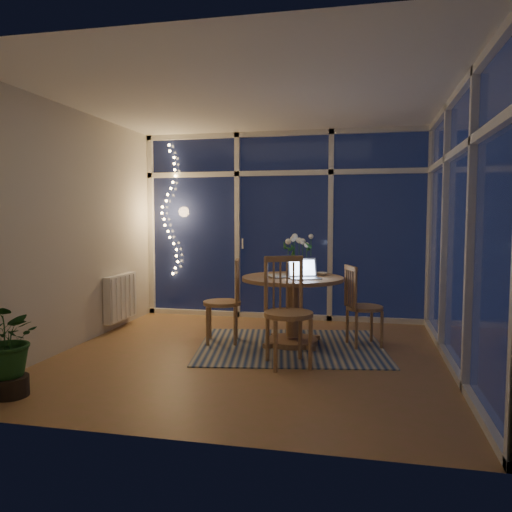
# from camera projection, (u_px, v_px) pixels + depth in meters

# --- Properties ---
(floor) EXTENTS (4.00, 4.00, 0.00)m
(floor) POSITION_uv_depth(u_px,v_px,m) (253.00, 356.00, 5.13)
(floor) COLOR olive
(floor) RESTS_ON ground
(ceiling) EXTENTS (4.00, 4.00, 0.00)m
(ceiling) POSITION_uv_depth(u_px,v_px,m) (253.00, 98.00, 4.93)
(ceiling) COLOR white
(ceiling) RESTS_ON wall_back
(wall_back) EXTENTS (4.00, 0.04, 2.60)m
(wall_back) POSITION_uv_depth(u_px,v_px,m) (284.00, 226.00, 6.98)
(wall_back) COLOR beige
(wall_back) RESTS_ON floor
(wall_front) EXTENTS (4.00, 0.04, 2.60)m
(wall_front) POSITION_uv_depth(u_px,v_px,m) (182.00, 238.00, 3.08)
(wall_front) COLOR beige
(wall_front) RESTS_ON floor
(wall_left) EXTENTS (0.04, 4.00, 2.60)m
(wall_left) POSITION_uv_depth(u_px,v_px,m) (74.00, 229.00, 5.45)
(wall_left) COLOR beige
(wall_left) RESTS_ON floor
(wall_right) EXTENTS (0.04, 4.00, 2.60)m
(wall_right) POSITION_uv_depth(u_px,v_px,m) (463.00, 231.00, 4.61)
(wall_right) COLOR beige
(wall_right) RESTS_ON floor
(window_wall_back) EXTENTS (4.00, 0.10, 2.60)m
(window_wall_back) POSITION_uv_depth(u_px,v_px,m) (283.00, 226.00, 6.94)
(window_wall_back) COLOR silver
(window_wall_back) RESTS_ON floor
(window_wall_right) EXTENTS (0.10, 4.00, 2.60)m
(window_wall_right) POSITION_uv_depth(u_px,v_px,m) (459.00, 231.00, 4.61)
(window_wall_right) COLOR silver
(window_wall_right) RESTS_ON floor
(radiator) EXTENTS (0.10, 0.70, 0.58)m
(radiator) POSITION_uv_depth(u_px,v_px,m) (120.00, 297.00, 6.39)
(radiator) COLOR white
(radiator) RESTS_ON wall_left
(fairy_lights) EXTENTS (0.24, 0.10, 1.85)m
(fairy_lights) POSITION_uv_depth(u_px,v_px,m) (170.00, 210.00, 7.19)
(fairy_lights) COLOR #FABD64
(fairy_lights) RESTS_ON window_wall_back
(garden_patio) EXTENTS (12.00, 6.00, 0.10)m
(garden_patio) POSITION_uv_depth(u_px,v_px,m) (332.00, 292.00, 9.90)
(garden_patio) COLOR black
(garden_patio) RESTS_ON ground
(garden_fence) EXTENTS (11.00, 0.08, 1.80)m
(garden_fence) POSITION_uv_depth(u_px,v_px,m) (310.00, 242.00, 10.42)
(garden_fence) COLOR #372514
(garden_fence) RESTS_ON ground
(neighbour_roof) EXTENTS (7.00, 3.00, 2.20)m
(neighbour_roof) POSITION_uv_depth(u_px,v_px,m) (334.00, 187.00, 13.17)
(neighbour_roof) COLOR #2E2F37
(neighbour_roof) RESTS_ON ground
(garden_shrubs) EXTENTS (0.90, 0.90, 0.90)m
(garden_shrubs) POSITION_uv_depth(u_px,v_px,m) (250.00, 274.00, 8.58)
(garden_shrubs) COLOR black
(garden_shrubs) RESTS_ON ground
(rug) EXTENTS (2.23, 1.91, 0.01)m
(rug) POSITION_uv_depth(u_px,v_px,m) (291.00, 347.00, 5.47)
(rug) COLOR #B5AC93
(rug) RESTS_ON floor
(dining_table) EXTENTS (1.29, 1.29, 0.77)m
(dining_table) POSITION_uv_depth(u_px,v_px,m) (292.00, 311.00, 5.54)
(dining_table) COLOR #966344
(dining_table) RESTS_ON floor
(chair_left) EXTENTS (0.53, 0.53, 0.96)m
(chair_left) POSITION_uv_depth(u_px,v_px,m) (222.00, 301.00, 5.63)
(chair_left) COLOR #966344
(chair_left) RESTS_ON floor
(chair_right) EXTENTS (0.55, 0.55, 0.91)m
(chair_right) POSITION_uv_depth(u_px,v_px,m) (365.00, 306.00, 5.47)
(chair_right) COLOR #966344
(chair_right) RESTS_ON floor
(chair_front) EXTENTS (0.65, 0.65, 1.06)m
(chair_front) POSITION_uv_depth(u_px,v_px,m) (289.00, 311.00, 4.74)
(chair_front) COLOR #966344
(chair_front) RESTS_ON floor
(laptop) EXTENTS (0.40, 0.37, 0.23)m
(laptop) POSITION_uv_depth(u_px,v_px,m) (305.00, 268.00, 5.31)
(laptop) COLOR silver
(laptop) RESTS_ON dining_table
(flower_vase) EXTENTS (0.23, 0.23, 0.21)m
(flower_vase) POSITION_uv_depth(u_px,v_px,m) (299.00, 265.00, 5.78)
(flower_vase) COLOR silver
(flower_vase) RESTS_ON dining_table
(bowl) EXTENTS (0.17, 0.17, 0.04)m
(bowl) POSITION_uv_depth(u_px,v_px,m) (322.00, 273.00, 5.66)
(bowl) COLOR silver
(bowl) RESTS_ON dining_table
(newspapers) EXTENTS (0.46, 0.42, 0.02)m
(newspapers) POSITION_uv_depth(u_px,v_px,m) (281.00, 275.00, 5.54)
(newspapers) COLOR silver
(newspapers) RESTS_ON dining_table
(phone) EXTENTS (0.11, 0.07, 0.01)m
(phone) POSITION_uv_depth(u_px,v_px,m) (304.00, 278.00, 5.34)
(phone) COLOR black
(phone) RESTS_ON dining_table
(potted_plant) EXTENTS (0.63, 0.58, 0.76)m
(potted_plant) POSITION_uv_depth(u_px,v_px,m) (9.00, 349.00, 3.95)
(potted_plant) COLOR #19461B
(potted_plant) RESTS_ON floor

